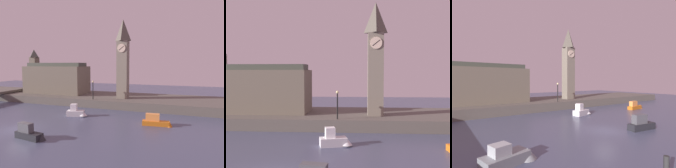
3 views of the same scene
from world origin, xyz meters
The scene contains 8 objects.
ground_plane centered at (0.00, 0.00, 0.00)m, with size 120.00×120.00×0.00m, color #474C66.
far_embankment centered at (0.00, 20.00, 0.75)m, with size 70.00×12.00×1.50m, color #5B544C.
clock_tower centered at (8.25, 18.04, 9.19)m, with size 2.19×2.24×14.78m.
parliament_hall centered at (-8.24, 20.17, 4.83)m, with size 13.95×6.21×9.89m.
streetlamp centered at (3.47, 14.79, 3.70)m, with size 0.36×0.36×3.47m.
boat_barge_dark centered at (3.78, -2.05, 0.60)m, with size 3.82×1.47×1.72m.
boat_ferry_white centered at (3.73, 8.18, 0.60)m, with size 3.44×1.90×1.84m.
boat_patrol_orange centered at (16.04, 7.22, 0.53)m, with size 3.97×1.34×1.63m.
Camera 1 is at (18.93, -18.94, 7.94)m, focal length 32.41 mm.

